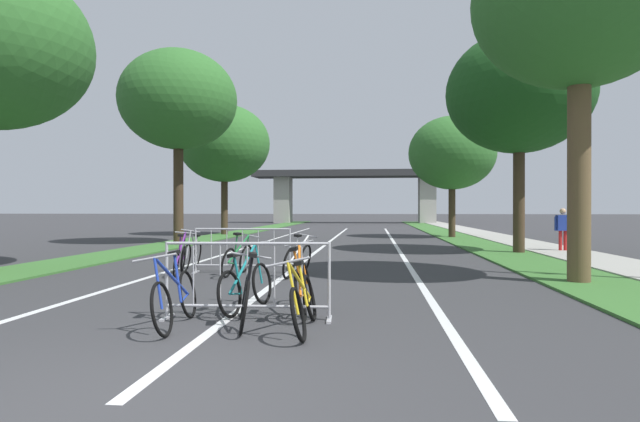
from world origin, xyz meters
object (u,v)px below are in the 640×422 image
object	(u,v)px
tree_right_oak_mid	(579,0)
tree_right_cypress_far	(519,93)
crowd_barrier_nearest	(247,281)
bicycle_purple_3	(180,259)
tree_left_oak_near	(178,100)
bicycle_teal_8	(246,286)
crowd_barrier_second	(242,251)
tree_left_pine_far	(224,144)
bicycle_green_0	(237,259)
pedestrian_waiting	(563,226)
bicycle_black_7	(245,297)
bicycle_white_4	(298,259)
bicycle_orange_2	(303,286)
bicycle_blue_6	(175,297)
bicycle_silver_1	(192,255)
tree_right_pine_near	(452,153)
bicycle_yellow_5	(304,302)

from	to	relation	value
tree_right_oak_mid	tree_right_cypress_far	world-z (taller)	tree_right_oak_mid
crowd_barrier_nearest	bicycle_purple_3	xyz separation A→B (m)	(-2.66, 4.43, -0.15)
tree_left_oak_near	bicycle_teal_8	bearing A→B (deg)	-64.97
crowd_barrier_second	tree_left_pine_far	bearing A→B (deg)	107.82
bicycle_green_0	pedestrian_waiting	world-z (taller)	pedestrian_waiting
bicycle_green_0	bicycle_black_7	world-z (taller)	bicycle_green_0
tree_right_oak_mid	bicycle_white_4	world-z (taller)	tree_right_oak_mid
bicycle_white_4	crowd_barrier_second	bearing A→B (deg)	173.76
crowd_barrier_nearest	pedestrian_waiting	world-z (taller)	pedestrian_waiting
bicycle_orange_2	tree_left_pine_far	bearing A→B (deg)	106.71
bicycle_white_4	bicycle_blue_6	xyz separation A→B (m)	(-0.84, -4.96, 0.00)
bicycle_silver_1	bicycle_blue_6	bearing A→B (deg)	103.14
tree_right_pine_near	bicycle_black_7	size ratio (longest dim) A/B	3.87
bicycle_yellow_5	bicycle_blue_6	xyz separation A→B (m)	(-1.65, 0.04, 0.02)
crowd_barrier_second	bicycle_purple_3	bearing A→B (deg)	-160.99
bicycle_orange_2	bicycle_purple_3	distance (m)	5.18
crowd_barrier_second	bicycle_yellow_5	size ratio (longest dim) A/B	1.33
bicycle_green_0	bicycle_blue_6	world-z (taller)	bicycle_blue_6
tree_right_pine_near	pedestrian_waiting	xyz separation A→B (m)	(2.41, -8.72, -3.46)
tree_left_pine_far	pedestrian_waiting	size ratio (longest dim) A/B	4.89
bicycle_purple_3	tree_left_pine_far	bearing A→B (deg)	90.16
tree_right_oak_mid	pedestrian_waiting	size ratio (longest dim) A/B	4.92
tree_left_oak_near	crowd_barrier_second	bearing A→B (deg)	-60.93
tree_left_pine_far	bicycle_blue_6	bearing A→B (deg)	-75.04
crowd_barrier_second	pedestrian_waiting	world-z (taller)	pedestrian_waiting
bicycle_purple_3	bicycle_teal_8	world-z (taller)	bicycle_teal_8
bicycle_yellow_5	bicycle_black_7	size ratio (longest dim) A/B	1.06
bicycle_purple_3	tree_right_oak_mid	bearing A→B (deg)	-16.72
bicycle_teal_8	pedestrian_waiting	size ratio (longest dim) A/B	1.12
tree_right_cypress_far	crowd_barrier_nearest	size ratio (longest dim) A/B	3.23
tree_left_oak_near	bicycle_blue_6	xyz separation A→B (m)	(5.75, -14.79, -5.74)
tree_right_oak_mid	bicycle_blue_6	bearing A→B (deg)	-146.16
bicycle_silver_1	crowd_barrier_nearest	bearing A→B (deg)	112.13
crowd_barrier_nearest	bicycle_silver_1	bearing A→B (deg)	116.97
tree_right_pine_near	crowd_barrier_nearest	world-z (taller)	tree_right_pine_near
crowd_barrier_nearest	bicycle_green_0	size ratio (longest dim) A/B	1.40
tree_right_cypress_far	tree_right_pine_near	xyz separation A→B (m)	(-0.78, 9.32, -0.99)
bicycle_purple_3	bicycle_teal_8	size ratio (longest dim) A/B	0.97
crowd_barrier_second	bicycle_silver_1	xyz separation A→B (m)	(-1.35, 0.38, -0.13)
tree_right_pine_near	bicycle_teal_8	world-z (taller)	tree_right_pine_near
bicycle_purple_3	bicycle_teal_8	xyz separation A→B (m)	(2.50, -3.84, 0.00)
bicycle_orange_2	tree_right_oak_mid	bearing A→B (deg)	31.21
tree_right_cypress_far	crowd_barrier_nearest	distance (m)	13.62
bicycle_silver_1	bicycle_purple_3	world-z (taller)	bicycle_silver_1
pedestrian_waiting	bicycle_white_4	bearing A→B (deg)	39.54
tree_left_oak_near	tree_right_oak_mid	bearing A→B (deg)	-40.07
pedestrian_waiting	crowd_barrier_nearest	bearing A→B (deg)	53.15
bicycle_purple_3	pedestrian_waiting	world-z (taller)	pedestrian_waiting
bicycle_yellow_5	bicycle_black_7	world-z (taller)	same
pedestrian_waiting	bicycle_blue_6	bearing A→B (deg)	51.81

